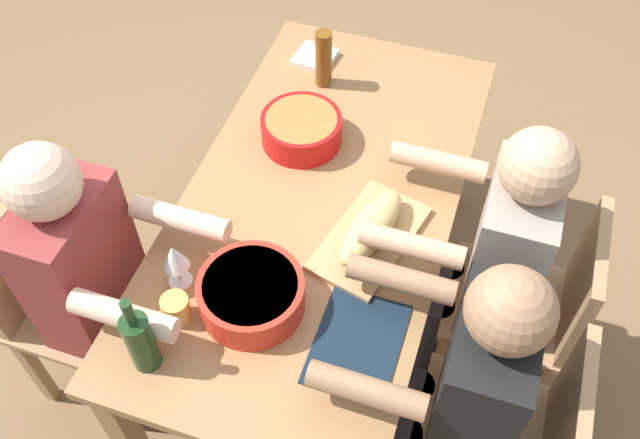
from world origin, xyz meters
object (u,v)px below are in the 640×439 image
diner_near_left (463,383)px  wine_glass (175,258)px  chair_near_center (536,304)px  diner_near_center (493,251)px  diner_far_left (94,273)px  chair_far_left (61,295)px  napkin_stack (315,58)px  dining_table (320,216)px  bread_loaf (371,227)px  chair_near_left (515,435)px  cutting_board (370,238)px  beer_bottle (324,59)px  wine_bottle (140,341)px  serving_bowl_salad (251,293)px  cup_far_left (176,309)px  serving_bowl_fruit (301,128)px

diner_near_left → wine_glass: size_ratio=7.23×
chair_near_center → diner_near_center: bearing=90.0°
diner_far_left → chair_near_center: (0.46, -1.30, -0.21)m
chair_near_center → wine_glass: 1.17m
chair_far_left → napkin_stack: bearing=-24.8°
dining_table → bread_loaf: bearing=-119.9°
diner_near_left → chair_far_left: diner_near_left is taller
chair_near_left → cutting_board: chair_near_left is taller
beer_bottle → wine_glass: bearing=172.9°
chair_near_left → diner_near_center: bearing=21.8°
napkin_stack → diner_far_left: bearing=163.6°
bread_loaf → wine_glass: size_ratio=1.93×
dining_table → chair_near_center: 0.76m
chair_far_left → napkin_stack: size_ratio=6.07×
dining_table → wine_bottle: wine_bottle is taller
napkin_stack → diner_near_center: bearing=-128.9°
diner_near_center → cutting_board: diner_near_center is taller
bread_loaf → beer_bottle: beer_bottle is taller
serving_bowl_salad → chair_far_left: bearing=92.0°
dining_table → cup_far_left: size_ratio=19.43×
serving_bowl_fruit → bread_loaf: 0.47m
dining_table → cutting_board: bearing=-119.9°
diner_near_left → chair_far_left: bearing=90.0°
chair_near_left → bread_loaf: (0.35, 0.55, 0.32)m
wine_glass → dining_table: bearing=-33.4°
serving_bowl_salad → wine_bottle: (-0.25, 0.20, 0.05)m
diner_far_left → cup_far_left: bearing=-103.5°
dining_table → wine_bottle: bearing=159.6°
beer_bottle → diner_near_center: bearing=-126.1°
serving_bowl_salad → chair_near_center: bearing=-61.3°
beer_bottle → diner_far_left: bearing=158.2°
wine_glass → serving_bowl_salad: bearing=-92.0°
dining_table → cup_far_left: 0.60m
chair_near_left → serving_bowl_fruit: (0.68, 0.88, 0.31)m
diner_near_left → serving_bowl_salad: diner_near_left is taller
serving_bowl_fruit → diner_near_center: bearing=-107.7°
cup_far_left → diner_far_left: bearing=76.5°
diner_near_left → bread_loaf: size_ratio=3.75×
chair_near_center → cup_far_left: (-0.54, 0.98, 0.30)m
chair_near_left → diner_far_left: bearing=90.0°
chair_near_center → serving_bowl_fruit: (0.22, 0.88, 0.31)m
diner_far_left → cutting_board: (0.35, -0.75, 0.05)m
dining_table → beer_bottle: size_ratio=7.60×
chair_near_center → serving_bowl_salad: (-0.44, 0.80, 0.32)m
chair_near_center → cup_far_left: chair_near_center is taller
diner_near_left → chair_far_left: 1.32m
cup_far_left → diner_near_left: bearing=-84.4°
dining_table → diner_far_left: 0.73m
dining_table → cup_far_left: cup_far_left is taller
dining_table → napkin_stack: size_ratio=11.95×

